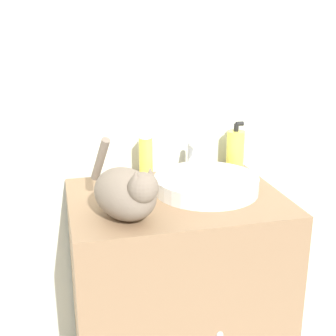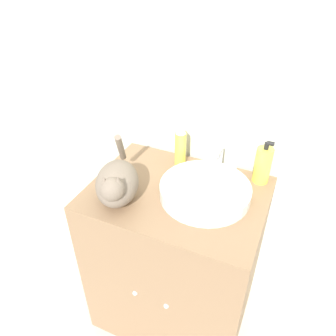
# 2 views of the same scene
# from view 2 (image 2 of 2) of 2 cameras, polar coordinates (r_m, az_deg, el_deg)

# --- Properties ---
(wall_back) EXTENTS (6.00, 0.05, 2.50)m
(wall_back) POSITION_cam_2_polar(r_m,az_deg,el_deg) (1.47, 6.87, 15.33)
(wall_back) COLOR silver
(wall_back) RESTS_ON ground_plane
(vanity_cabinet) EXTENTS (0.75, 0.57, 0.86)m
(vanity_cabinet) POSITION_cam_2_polar(r_m,az_deg,el_deg) (1.70, 1.33, -15.45)
(vanity_cabinet) COLOR #8C6B4C
(vanity_cabinet) RESTS_ON ground_plane
(sink_basin) EXTENTS (0.38, 0.38, 0.06)m
(sink_basin) POSITION_cam_2_polar(r_m,az_deg,el_deg) (1.36, 6.47, -3.98)
(sink_basin) COLOR white
(sink_basin) RESTS_ON vanity_cabinet
(faucet) EXTENTS (0.16, 0.09, 0.14)m
(faucet) POSITION_cam_2_polar(r_m,az_deg,el_deg) (1.50, 8.93, 1.20)
(faucet) COLOR silver
(faucet) RESTS_ON vanity_cabinet
(cat) EXTENTS (0.25, 0.35, 0.24)m
(cat) POSITION_cam_2_polar(r_m,az_deg,el_deg) (1.31, -8.91, -2.57)
(cat) COLOR #7A6B5B
(cat) RESTS_ON vanity_cabinet
(soap_bottle) EXTENTS (0.07, 0.07, 0.20)m
(soap_bottle) POSITION_cam_2_polar(r_m,az_deg,el_deg) (1.46, 16.19, 0.54)
(soap_bottle) COLOR #EADB4C
(soap_bottle) RESTS_ON vanity_cabinet
(spray_bottle) EXTENTS (0.05, 0.05, 0.20)m
(spray_bottle) POSITION_cam_2_polar(r_m,az_deg,el_deg) (1.51, 2.19, 3.83)
(spray_bottle) COLOR #EADB4C
(spray_bottle) RESTS_ON vanity_cabinet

